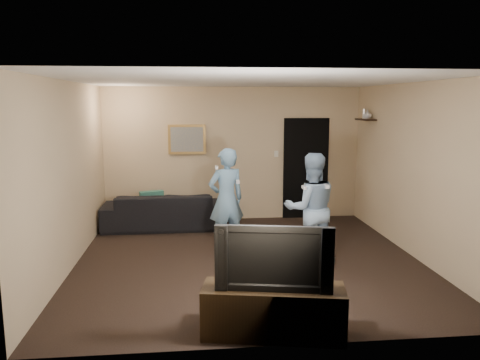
{
  "coord_description": "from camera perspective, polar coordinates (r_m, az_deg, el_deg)",
  "views": [
    {
      "loc": [
        -0.8,
        -6.6,
        2.3
      ],
      "look_at": [
        -0.09,
        0.3,
        1.15
      ],
      "focal_mm": 35.0,
      "sensor_mm": 36.0,
      "label": 1
    }
  ],
  "objects": [
    {
      "name": "wii_player_right",
      "position": [
        6.79,
        8.63,
        -3.44
      ],
      "size": [
        0.79,
        0.62,
        1.6
      ],
      "color": "#819EBC",
      "rests_on": "ground"
    },
    {
      "name": "ground",
      "position": [
        7.03,
        1.02,
        -9.68
      ],
      "size": [
        5.0,
        5.0,
        0.0
      ],
      "primitive_type": "plane",
      "color": "black",
      "rests_on": "ground"
    },
    {
      "name": "wall_back",
      "position": [
        9.19,
        -0.82,
        3.17
      ],
      "size": [
        5.0,
        0.04,
        2.6
      ],
      "primitive_type": "cube",
      "color": "tan",
      "rests_on": "ground"
    },
    {
      "name": "tv_console",
      "position": [
        4.84,
        4.08,
        -15.65
      ],
      "size": [
        1.47,
        0.71,
        0.5
      ],
      "primitive_type": "cube",
      "rotation": [
        0.0,
        0.0,
        -0.19
      ],
      "color": "black",
      "rests_on": "ground"
    },
    {
      "name": "light_switch",
      "position": [
        9.27,
        4.44,
        3.21
      ],
      "size": [
        0.08,
        0.02,
        0.12
      ],
      "primitive_type": "cube",
      "color": "silver",
      "rests_on": "wall_back"
    },
    {
      "name": "painting_frame",
      "position": [
        9.1,
        -6.49,
        4.95
      ],
      "size": [
        0.72,
        0.05,
        0.57
      ],
      "primitive_type": "cube",
      "color": "olive",
      "rests_on": "wall_back"
    },
    {
      "name": "wall_right",
      "position": [
        7.44,
        20.54,
        1.1
      ],
      "size": [
        0.04,
        5.0,
        2.6
      ],
      "primitive_type": "cube",
      "color": "tan",
      "rests_on": "ground"
    },
    {
      "name": "shelf_figurine",
      "position": [
        9.07,
        14.9,
        7.82
      ],
      "size": [
        0.06,
        0.06,
        0.18
      ],
      "primitive_type": "cylinder",
      "color": "silver",
      "rests_on": "wall_shelf"
    },
    {
      "name": "shelf_vase",
      "position": [
        8.91,
        15.26,
        7.72
      ],
      "size": [
        0.19,
        0.19,
        0.16
      ],
      "primitive_type": "imported",
      "rotation": [
        0.0,
        0.0,
        -0.23
      ],
      "color": "#BBBBC0",
      "rests_on": "wall_shelf"
    },
    {
      "name": "sofa",
      "position": [
        8.79,
        -9.13,
        -3.67
      ],
      "size": [
        2.26,
        0.9,
        0.66
      ],
      "primitive_type": "imported",
      "rotation": [
        0.0,
        0.0,
        3.15
      ],
      "color": "black",
      "rests_on": "ground"
    },
    {
      "name": "television",
      "position": [
        4.63,
        4.17,
        -9.16
      ],
      "size": [
        1.14,
        0.36,
        0.65
      ],
      "primitive_type": "imported",
      "rotation": [
        0.0,
        0.0,
        -0.19
      ],
      "color": "black",
      "rests_on": "tv_console"
    },
    {
      "name": "throw_pillow",
      "position": [
        8.77,
        -10.7,
        -2.72
      ],
      "size": [
        0.45,
        0.26,
        0.43
      ],
      "primitive_type": "cube",
      "rotation": [
        0.0,
        0.0,
        0.31
      ],
      "color": "#1A4F48",
      "rests_on": "sofa"
    },
    {
      "name": "wall_front",
      "position": [
        4.29,
        5.05,
        -4.11
      ],
      "size": [
        5.0,
        0.04,
        2.6
      ],
      "primitive_type": "cube",
      "color": "tan",
      "rests_on": "ground"
    },
    {
      "name": "doorway",
      "position": [
        9.43,
        8.01,
        1.41
      ],
      "size": [
        0.9,
        0.06,
        2.0
      ],
      "primitive_type": "cube",
      "color": "black",
      "rests_on": "ground"
    },
    {
      "name": "wall_left",
      "position": [
        6.89,
        -20.08,
        0.49
      ],
      "size": [
        0.04,
        5.0,
        2.6
      ],
      "primitive_type": "cube",
      "color": "tan",
      "rests_on": "ground"
    },
    {
      "name": "wii_player_left",
      "position": [
        7.31,
        -1.69,
        -2.38
      ],
      "size": [
        0.68,
        0.57,
        1.61
      ],
      "color": "#6C98BB",
      "rests_on": "ground"
    },
    {
      "name": "ceiling",
      "position": [
        6.65,
        1.08,
        12.0
      ],
      "size": [
        5.0,
        5.0,
        0.04
      ],
      "primitive_type": "cube",
      "color": "silver",
      "rests_on": "wall_back"
    },
    {
      "name": "wall_shelf",
      "position": [
        8.99,
        15.07,
        7.13
      ],
      "size": [
        0.2,
        0.6,
        0.03
      ],
      "primitive_type": "cube",
      "color": "black",
      "rests_on": "wall_right"
    },
    {
      "name": "painting_canvas",
      "position": [
        9.07,
        -6.49,
        4.94
      ],
      "size": [
        0.62,
        0.01,
        0.47
      ],
      "primitive_type": "cube",
      "color": "slate",
      "rests_on": "painting_frame"
    }
  ]
}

